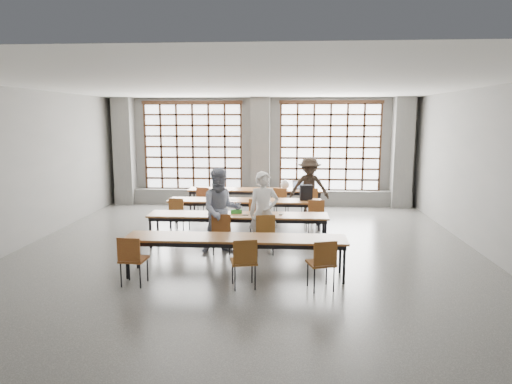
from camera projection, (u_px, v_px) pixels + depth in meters
floor at (246, 251)px, 9.89m from camera, size 11.00×11.00×0.00m
ceiling at (246, 86)px, 9.32m from camera, size 11.00×11.00×0.00m
wall_back at (261, 152)px, 15.02m from camera, size 10.00×0.00×10.00m
wall_front at (193, 240)px, 4.19m from camera, size 10.00×0.00×10.00m
wall_left at (18, 169)px, 9.94m from camera, size 0.00×11.00×11.00m
wall_right at (491, 173)px, 9.27m from camera, size 0.00×11.00×11.00m
column_left at (125, 151)px, 15.05m from camera, size 0.60×0.55×3.50m
column_mid at (260, 152)px, 14.75m from camera, size 0.60×0.55×3.50m
column_right at (402, 153)px, 14.44m from camera, size 0.60×0.55×3.50m
window_left at (193, 147)px, 15.07m from camera, size 3.32×0.12×3.00m
window_right at (330, 147)px, 14.77m from camera, size 3.32×0.12×3.00m
sill_ledge at (261, 197)px, 15.07m from camera, size 9.80×0.35×0.50m
desk_row_a at (255, 191)px, 13.72m from camera, size 4.00×0.70×0.73m
desk_row_b at (245, 202)px, 11.95m from camera, size 4.00×0.70×0.73m
desk_row_c at (238, 217)px, 10.17m from camera, size 4.00×0.70×0.73m
desk_row_d at (235, 240)px, 8.24m from camera, size 4.00×0.70×0.73m
chair_back_left at (205, 198)px, 13.22m from camera, size 0.53×0.53×0.88m
chair_back_mid at (281, 199)px, 13.07m from camera, size 0.49×0.50×0.88m
chair_back_right at (310, 200)px, 13.02m from camera, size 0.49×0.50×0.88m
chair_mid_left at (178, 211)px, 11.46m from camera, size 0.51×0.51×0.88m
chair_mid_centre at (258, 212)px, 11.33m from camera, size 0.48×0.49×0.88m
chair_mid_right at (315, 213)px, 11.23m from camera, size 0.45×0.46×0.88m
chair_front_left at (221, 229)px, 9.59m from camera, size 0.47×0.48×0.88m
chair_front_right at (264, 230)px, 9.53m from camera, size 0.51×0.51×0.88m
chair_near_left at (132, 256)px, 7.76m from camera, size 0.45×0.45×0.88m
chair_near_mid at (244, 258)px, 7.63m from camera, size 0.51×0.51×0.88m
chair_near_right at (323, 260)px, 7.54m from camera, size 0.52×0.52×0.88m
student_male at (264, 213)px, 9.60m from camera, size 0.71×0.54×1.75m
student_female at (221, 211)px, 9.66m from camera, size 1.04×0.91×1.82m
student_back at (309, 187)px, 13.09m from camera, size 1.14×0.67×1.75m
laptop_front at (263, 211)px, 10.22m from camera, size 0.39×0.34×0.26m
laptop_back at (299, 187)px, 13.72m from camera, size 0.45×0.42×0.26m
mouse at (281, 214)px, 10.07m from camera, size 0.10×0.07×0.04m
green_box at (236, 211)px, 10.24m from camera, size 0.26×0.14×0.09m
phone at (246, 215)px, 10.05m from camera, size 0.14×0.08×0.01m
paper_sheet_a at (222, 199)px, 12.03m from camera, size 0.34×0.27×0.00m
paper_sheet_b at (233, 200)px, 11.91m from camera, size 0.34×0.28×0.00m
backpack at (306, 193)px, 11.85m from camera, size 0.34×0.23×0.40m
plastic_bag at (285, 184)px, 13.68m from camera, size 0.26×0.21×0.29m
red_pouch at (134, 256)px, 7.84m from camera, size 0.22×0.15×0.06m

